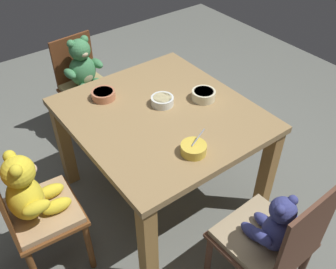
% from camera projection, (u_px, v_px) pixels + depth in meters
% --- Properties ---
extents(ground_plane, '(5.20, 5.20, 0.04)m').
position_uv_depth(ground_plane, '(162.00, 194.00, 2.71)').
color(ground_plane, slate).
extents(dining_table, '(1.12, 1.03, 0.71)m').
position_uv_depth(dining_table, '(162.00, 127.00, 2.31)').
color(dining_table, '#96784C').
rests_on(dining_table, ground_plane).
extents(teddy_chair_near_right, '(0.43, 0.43, 0.91)m').
position_uv_depth(teddy_chair_near_right, '(272.00, 236.00, 1.81)').
color(teddy_chair_near_right, brown).
rests_on(teddy_chair_near_right, ground_plane).
extents(teddy_chair_near_front, '(0.43, 0.40, 0.89)m').
position_uv_depth(teddy_chair_near_front, '(31.00, 200.00, 1.92)').
color(teddy_chair_near_front, brown).
rests_on(teddy_chair_near_front, ground_plane).
extents(teddy_chair_near_left, '(0.44, 0.40, 0.86)m').
position_uv_depth(teddy_chair_near_left, '(85.00, 76.00, 2.87)').
color(teddy_chair_near_left, brown).
rests_on(teddy_chair_near_left, ground_plane).
extents(porridge_bowl_cream_far_center, '(0.15, 0.15, 0.06)m').
position_uv_depth(porridge_bowl_cream_far_center, '(204.00, 95.00, 2.33)').
color(porridge_bowl_cream_far_center, beige).
rests_on(porridge_bowl_cream_far_center, dining_table).
extents(porridge_bowl_white_center, '(0.14, 0.14, 0.05)m').
position_uv_depth(porridge_bowl_white_center, '(162.00, 101.00, 2.29)').
color(porridge_bowl_white_center, white).
rests_on(porridge_bowl_white_center, dining_table).
extents(porridge_bowl_yellow_near_right, '(0.14, 0.15, 0.12)m').
position_uv_depth(porridge_bowl_yellow_near_right, '(194.00, 149.00, 1.95)').
color(porridge_bowl_yellow_near_right, gold).
rests_on(porridge_bowl_yellow_near_right, dining_table).
extents(porridge_bowl_terracotta_near_left, '(0.15, 0.15, 0.05)m').
position_uv_depth(porridge_bowl_terracotta_near_left, '(103.00, 95.00, 2.34)').
color(porridge_bowl_terracotta_near_left, '#BC7351').
rests_on(porridge_bowl_terracotta_near_left, dining_table).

